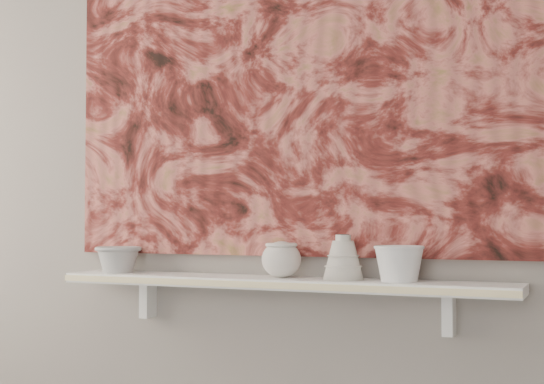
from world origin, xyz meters
The scene contains 11 objects.
wall_back centered at (0.00, 1.60, 1.35)m, with size 3.60×3.60×0.00m, color gray.
shelf centered at (0.00, 1.51, 0.92)m, with size 1.40×0.18×0.03m, color white.
shelf_stripe centered at (0.00, 1.41, 0.92)m, with size 1.40×0.01×0.02m, color #F7E6A5.
bracket_left centered at (-0.49, 1.57, 0.84)m, with size 0.03×0.06×0.12m, color white.
bracket_right centered at (0.49, 1.57, 0.84)m, with size 0.03×0.06×0.12m, color white.
painting centered at (0.00, 1.59, 1.54)m, with size 1.50×0.03×1.10m, color maroon.
house_motif centered at (0.45, 1.57, 1.23)m, with size 0.09×0.00×0.08m, color black.
bowl_grey centered at (-0.56, 1.51, 0.97)m, with size 0.15×0.15×0.09m, color #9F9F9C, non-canonical shape.
cup_cream centered at (0.01, 1.51, 0.98)m, with size 0.12×0.12×0.11m, color beige, non-canonical shape.
bell_vessel centered at (0.20, 1.51, 0.99)m, with size 0.12×0.12×0.13m, color beige, non-canonical shape.
bowl_white centered at (0.37, 1.51, 0.98)m, with size 0.14×0.14×0.10m, color silver, non-canonical shape.
Camera 1 is at (0.88, -0.56, 1.10)m, focal length 50.00 mm.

